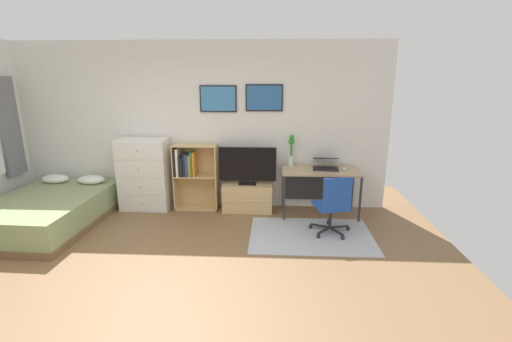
# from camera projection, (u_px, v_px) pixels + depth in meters

# --- Properties ---
(ground_plane) EXTENTS (7.20, 7.20, 0.00)m
(ground_plane) POSITION_uv_depth(u_px,v_px,m) (161.00, 281.00, 3.90)
(ground_plane) COLOR brown
(wall_back_with_posters) EXTENTS (6.12, 0.09, 2.70)m
(wall_back_with_posters) POSITION_uv_depth(u_px,v_px,m) (201.00, 126.00, 5.89)
(wall_back_with_posters) COLOR silver
(wall_back_with_posters) RESTS_ON ground_plane
(area_rug) EXTENTS (1.70, 1.20, 0.01)m
(area_rug) POSITION_uv_depth(u_px,v_px,m) (311.00, 235.00, 5.02)
(area_rug) COLOR #B2B7BC
(area_rug) RESTS_ON ground_plane
(bed) EXTENTS (1.47, 2.02, 0.58)m
(bed) POSITION_uv_depth(u_px,v_px,m) (48.00, 211.00, 5.28)
(bed) COLOR brown
(bed) RESTS_ON ground_plane
(dresser) EXTENTS (0.79, 0.46, 1.18)m
(dresser) POSITION_uv_depth(u_px,v_px,m) (144.00, 175.00, 5.87)
(dresser) COLOR white
(dresser) RESTS_ON ground_plane
(bookshelf) EXTENTS (0.71, 0.30, 1.08)m
(bookshelf) POSITION_uv_depth(u_px,v_px,m) (192.00, 171.00, 5.89)
(bookshelf) COLOR tan
(bookshelf) RESTS_ON ground_plane
(tv_stand) EXTENTS (0.81, 0.41, 0.46)m
(tv_stand) POSITION_uv_depth(u_px,v_px,m) (248.00, 197.00, 5.90)
(tv_stand) COLOR tan
(tv_stand) RESTS_ON ground_plane
(television) EXTENTS (0.92, 0.16, 0.61)m
(television) POSITION_uv_depth(u_px,v_px,m) (247.00, 166.00, 5.73)
(television) COLOR black
(television) RESTS_ON tv_stand
(desk) EXTENTS (1.21, 0.62, 0.74)m
(desk) POSITION_uv_depth(u_px,v_px,m) (320.00, 176.00, 5.71)
(desk) COLOR tan
(desk) RESTS_ON ground_plane
(office_chair) EXTENTS (0.58, 0.57, 0.86)m
(office_chair) POSITION_uv_depth(u_px,v_px,m) (334.00, 204.00, 4.92)
(office_chair) COLOR #232326
(office_chair) RESTS_ON ground_plane
(laptop) EXTENTS (0.43, 0.46, 0.17)m
(laptop) POSITION_uv_depth(u_px,v_px,m) (326.00, 164.00, 5.68)
(laptop) COLOR black
(laptop) RESTS_ON desk
(computer_mouse) EXTENTS (0.06, 0.10, 0.03)m
(computer_mouse) POSITION_uv_depth(u_px,v_px,m) (344.00, 169.00, 5.57)
(computer_mouse) COLOR silver
(computer_mouse) RESTS_ON desk
(bamboo_vase) EXTENTS (0.10, 0.10, 0.51)m
(bamboo_vase) POSITION_uv_depth(u_px,v_px,m) (291.00, 150.00, 5.77)
(bamboo_vase) COLOR silver
(bamboo_vase) RESTS_ON desk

